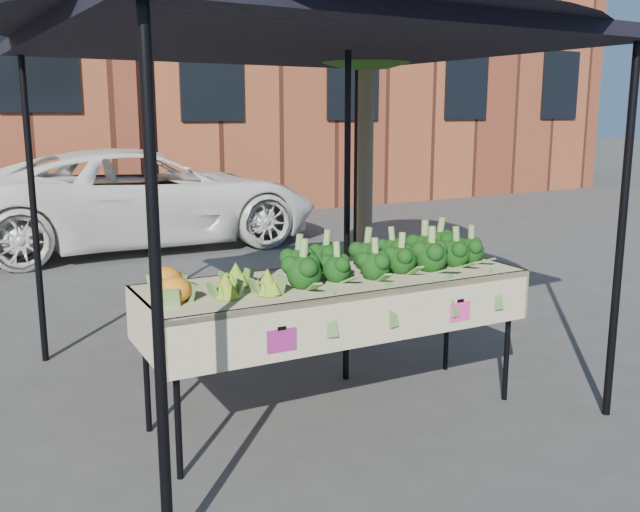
{
  "coord_description": "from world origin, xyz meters",
  "views": [
    {
      "loc": [
        -2.45,
        -3.55,
        1.89
      ],
      "look_at": [
        -0.2,
        0.22,
        1.0
      ],
      "focal_mm": 39.53,
      "sensor_mm": 36.0,
      "label": 1
    }
  ],
  "objects_px": {
    "canopy": "(297,192)",
    "vehicle": "(137,67)",
    "table": "(336,347)",
    "street_tree": "(366,104)"
  },
  "relations": [
    {
      "from": "canopy",
      "to": "street_tree",
      "type": "relative_size",
      "value": 0.8
    },
    {
      "from": "street_tree",
      "to": "canopy",
      "type": "bearing_deg",
      "value": -143.4
    },
    {
      "from": "table",
      "to": "street_tree",
      "type": "relative_size",
      "value": 0.62
    },
    {
      "from": "canopy",
      "to": "street_tree",
      "type": "bearing_deg",
      "value": 36.6
    },
    {
      "from": "table",
      "to": "street_tree",
      "type": "bearing_deg",
      "value": 50.27
    },
    {
      "from": "table",
      "to": "canopy",
      "type": "distance_m",
      "value": 1.08
    },
    {
      "from": "vehicle",
      "to": "street_tree",
      "type": "height_order",
      "value": "vehicle"
    },
    {
      "from": "table",
      "to": "canopy",
      "type": "height_order",
      "value": "canopy"
    },
    {
      "from": "canopy",
      "to": "vehicle",
      "type": "distance_m",
      "value": 5.97
    },
    {
      "from": "canopy",
      "to": "vehicle",
      "type": "height_order",
      "value": "vehicle"
    }
  ]
}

